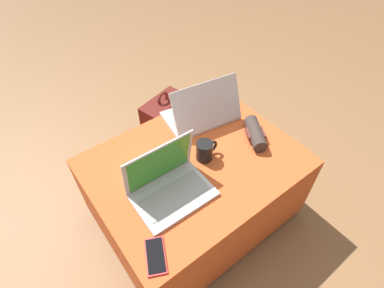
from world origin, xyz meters
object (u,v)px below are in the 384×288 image
wrist_brace (255,133)px  cell_phone (156,256)px  laptop_near (169,184)px  backpack (165,130)px  coffee_mug (205,150)px  laptop_far (202,112)px

wrist_brace → cell_phone: bearing=-163.6°
laptop_near → backpack: laptop_near is taller
backpack → wrist_brace: bearing=94.3°
cell_phone → wrist_brace: size_ratio=0.77×
laptop_near → cell_phone: laptop_near is taller
wrist_brace → coffee_mug: coffee_mug is taller
laptop_near → laptop_far: laptop_far is taller
cell_phone → coffee_mug: coffee_mug is taller
laptop_near → laptop_far: (0.41, 0.28, -0.00)m
cell_phone → wrist_brace: 0.77m
backpack → coffee_mug: 0.60m
wrist_brace → laptop_far: bearing=114.1°
laptop_far → backpack: 0.42m
laptop_far → wrist_brace: 0.30m
backpack → coffee_mug: bearing=65.3°
cell_phone → wrist_brace: bearing=-137.8°
wrist_brace → backpack: bearing=109.5°
laptop_near → coffee_mug: bearing=14.4°
laptop_near → wrist_brace: size_ratio=1.59×
laptop_far → wrist_brace: bearing=123.2°
cell_phone → coffee_mug: size_ratio=1.37×
coffee_mug → backpack: bearing=80.5°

